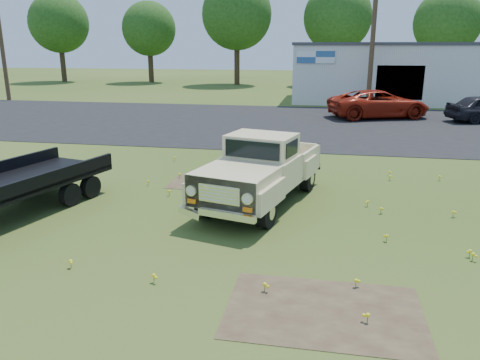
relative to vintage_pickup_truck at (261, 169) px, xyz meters
name	(u,v)px	position (x,y,z in m)	size (l,w,h in m)	color
ground	(256,231)	(0.17, -1.95, -0.91)	(140.00, 140.00, 0.00)	#344D19
asphalt_lot	(299,124)	(0.17, 13.05, -0.91)	(90.00, 14.00, 0.02)	black
dirt_patch_a	(324,311)	(1.67, -4.95, -0.91)	(3.00, 2.00, 0.01)	#433123
dirt_patch_b	(208,183)	(-1.83, 1.55, -0.91)	(2.20, 1.60, 0.01)	#433123
commercial_building	(393,72)	(6.17, 25.04, 1.19)	(14.20, 8.20, 4.15)	silver
utility_pole_west	(1,36)	(-21.83, 20.05, 3.69)	(1.60, 0.30, 9.00)	#472F21
utility_pole_mid	(373,34)	(4.17, 20.05, 3.69)	(1.60, 0.30, 9.00)	#472F21
treeline_a	(59,23)	(-27.83, 38.05, 5.39)	(6.40, 6.40, 9.52)	#3D2C1B
treeline_b	(149,29)	(-17.83, 39.05, 4.76)	(5.76, 5.76, 8.57)	#3D2C1B
treeline_c	(237,15)	(-7.83, 37.55, 6.03)	(7.04, 7.04, 10.47)	#3D2C1B
treeline_d	(338,17)	(2.17, 38.55, 5.71)	(6.72, 6.72, 10.00)	#3D2C1B
treeline_e	(447,23)	(12.17, 37.05, 5.08)	(6.08, 6.08, 9.04)	#3D2C1B
vintage_pickup_truck	(261,169)	(0.00, 0.00, 0.00)	(1.95, 5.01, 1.82)	#C5BC84
red_pickup	(379,104)	(4.43, 15.94, -0.14)	(2.56, 5.54, 1.54)	maroon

